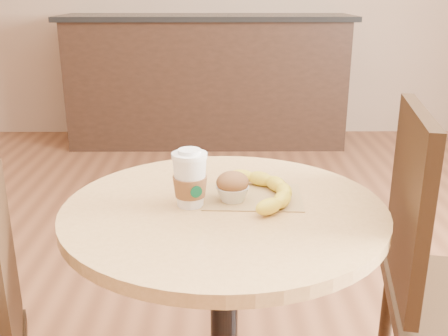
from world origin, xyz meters
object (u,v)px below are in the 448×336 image
(coffee_cup, at_px, (190,181))
(banana, at_px, (263,190))
(cafe_table, at_px, (224,277))
(muffin, at_px, (233,187))

(coffee_cup, relative_size, banana, 0.51)
(cafe_table, relative_size, coffee_cup, 5.56)
(cafe_table, height_order, coffee_cup, coffee_cup)
(muffin, relative_size, banana, 0.30)
(muffin, bearing_deg, coffee_cup, -167.23)
(coffee_cup, distance_m, banana, 0.18)
(cafe_table, distance_m, banana, 0.24)
(banana, bearing_deg, cafe_table, -167.69)
(muffin, bearing_deg, cafe_table, -130.11)
(cafe_table, distance_m, coffee_cup, 0.27)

